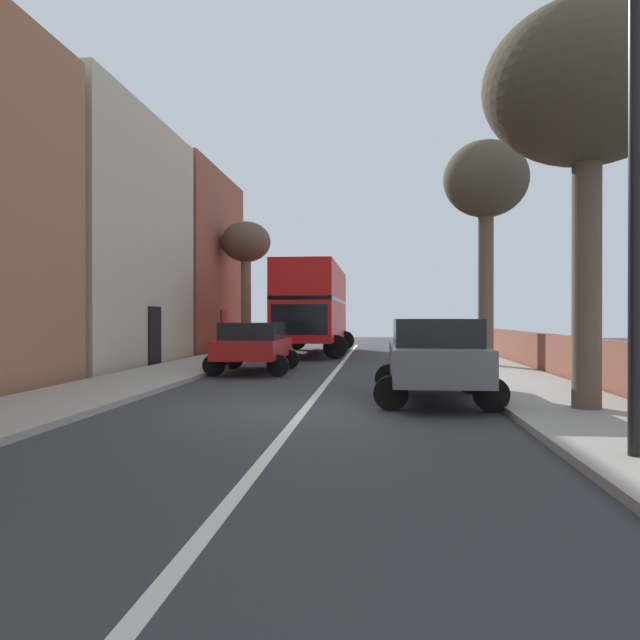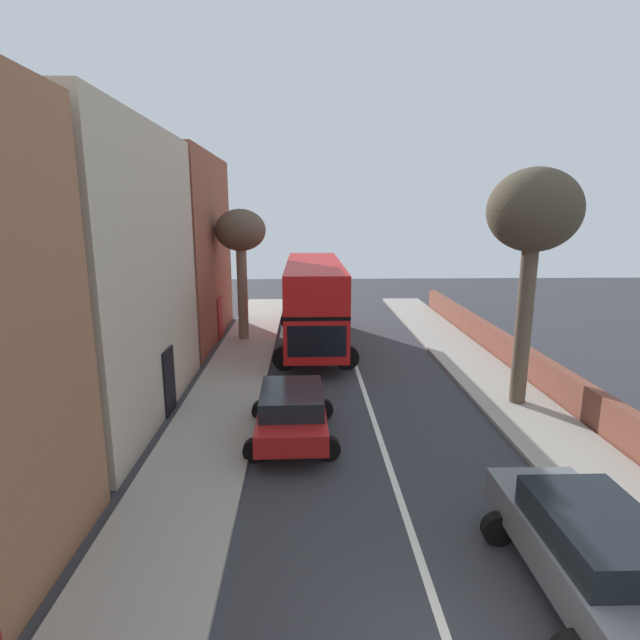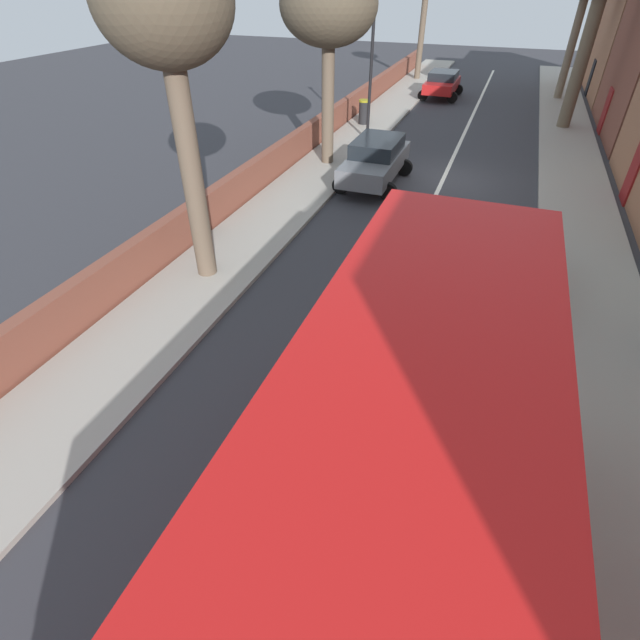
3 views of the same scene
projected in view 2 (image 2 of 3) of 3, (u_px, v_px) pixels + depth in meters
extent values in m
cube|color=beige|center=(94.00, 275.00, 14.83)|extent=(4.00, 9.22, 8.89)
cube|color=black|center=(169.00, 381.00, 15.62)|extent=(0.08, 1.10, 2.10)
cube|color=brown|center=(176.00, 249.00, 24.19)|extent=(4.00, 9.22, 9.06)
cube|color=maroon|center=(220.00, 318.00, 24.99)|extent=(0.08, 1.10, 2.10)
cube|color=red|center=(314.00, 315.00, 23.31)|extent=(2.53, 10.58, 1.70)
cube|color=black|center=(314.00, 295.00, 23.11)|extent=(2.55, 10.48, 0.16)
cube|color=red|center=(314.00, 278.00, 22.94)|extent=(2.53, 10.58, 1.50)
cube|color=black|center=(317.00, 341.00, 18.15)|extent=(2.20, 0.07, 1.19)
cylinder|color=black|center=(347.00, 357.00, 20.07)|extent=(1.00, 0.30, 1.00)
cylinder|color=black|center=(285.00, 358.00, 19.99)|extent=(1.00, 0.30, 1.00)
cylinder|color=black|center=(336.00, 320.00, 27.09)|extent=(1.00, 0.30, 1.00)
cylinder|color=black|center=(289.00, 320.00, 27.01)|extent=(1.00, 0.30, 1.00)
cube|color=slate|center=(587.00, 554.00, 8.05)|extent=(1.78, 4.43, 0.67)
cube|color=black|center=(599.00, 530.00, 7.71)|extent=(1.63, 2.44, 0.54)
cylinder|color=black|center=(498.00, 529.00, 9.48)|extent=(0.64, 0.22, 0.64)
cylinder|color=black|center=(590.00, 527.00, 9.52)|extent=(0.64, 0.22, 0.64)
cube|color=#AD1919|center=(292.00, 413.00, 13.83)|extent=(1.91, 4.24, 0.56)
cube|color=black|center=(292.00, 398.00, 13.51)|extent=(1.73, 2.35, 0.52)
cylinder|color=black|center=(262.00, 410.00, 15.16)|extent=(0.64, 0.23, 0.64)
cylinder|color=black|center=(323.00, 409.00, 15.24)|extent=(0.64, 0.23, 0.64)
cylinder|color=black|center=(255.00, 450.00, 12.61)|extent=(0.64, 0.23, 0.64)
cylinder|color=black|center=(328.00, 449.00, 12.69)|extent=(0.64, 0.23, 0.64)
cylinder|color=#7A6B56|center=(242.00, 290.00, 24.24)|extent=(0.50, 0.50, 4.87)
ellipsoid|color=brown|center=(240.00, 230.00, 23.61)|extent=(2.44, 2.44, 2.01)
cylinder|color=brown|center=(524.00, 318.00, 15.80)|extent=(0.51, 0.51, 5.70)
ellipsoid|color=#4C4233|center=(534.00, 210.00, 15.07)|extent=(2.83, 2.83, 2.57)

